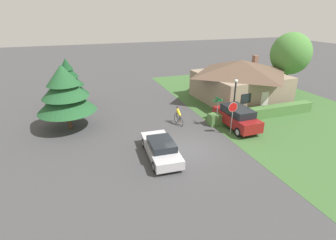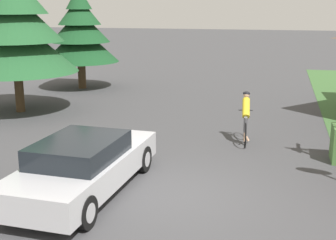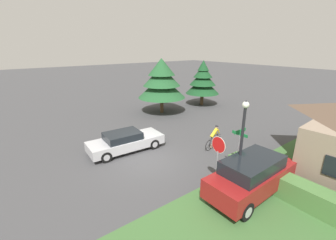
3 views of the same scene
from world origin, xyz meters
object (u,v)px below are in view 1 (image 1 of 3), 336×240
(cyclist, at_px, (179,116))
(street_lamp, at_px, (234,99))
(street_name_sign, at_px, (218,107))
(cottage_house, at_px, (240,80))
(parked_suv_right, at_px, (236,117))
(stop_sign, at_px, (233,112))
(conifer_tall_near, at_px, (65,92))
(conifer_tall_far, at_px, (68,81))
(sedan_left_lane, at_px, (161,148))
(deciduous_tree_right, at_px, (291,54))

(cyclist, distance_m, street_lamp, 4.95)
(street_name_sign, bearing_deg, cottage_house, 43.61)
(parked_suv_right, relative_size, street_name_sign, 1.88)
(cottage_house, height_order, parked_suv_right, cottage_house)
(street_name_sign, bearing_deg, stop_sign, -82.79)
(street_lamp, height_order, conifer_tall_near, conifer_tall_near)
(cottage_house, relative_size, conifer_tall_far, 1.86)
(cyclist, xyz_separation_m, street_lamp, (3.76, -2.55, 1.96))
(cyclist, relative_size, conifer_tall_near, 0.31)
(conifer_tall_far, bearing_deg, conifer_tall_near, -92.33)
(sedan_left_lane, distance_m, parked_suv_right, 7.96)
(sedan_left_lane, bearing_deg, conifer_tall_near, 42.44)
(sedan_left_lane, height_order, parked_suv_right, parked_suv_right)
(sedan_left_lane, height_order, conifer_tall_far, conifer_tall_far)
(parked_suv_right, distance_m, street_name_sign, 1.82)
(cyclist, bearing_deg, street_lamp, -129.43)
(stop_sign, relative_size, conifer_tall_far, 0.54)
(sedan_left_lane, height_order, stop_sign, stop_sign)
(stop_sign, bearing_deg, deciduous_tree_right, -147.08)
(sedan_left_lane, distance_m, street_name_sign, 7.07)
(cyclist, relative_size, street_lamp, 0.39)
(cottage_house, distance_m, street_lamp, 8.41)
(cyclist, bearing_deg, street_name_sign, -122.36)
(stop_sign, distance_m, street_lamp, 1.26)
(sedan_left_lane, bearing_deg, street_name_sign, -58.39)
(sedan_left_lane, distance_m, cyclist, 5.80)
(cottage_house, relative_size, street_lamp, 2.14)
(street_name_sign, bearing_deg, deciduous_tree_right, 25.51)
(sedan_left_lane, bearing_deg, conifer_tall_far, 26.95)
(stop_sign, distance_m, conifer_tall_far, 16.32)
(street_lamp, xyz_separation_m, street_name_sign, (-0.84, 1.06, -0.92))
(conifer_tall_near, bearing_deg, stop_sign, -24.76)
(stop_sign, bearing_deg, sedan_left_lane, 13.31)
(cottage_house, xyz_separation_m, deciduous_tree_right, (6.83, 0.45, 2.40))
(street_lamp, xyz_separation_m, conifer_tall_near, (-12.75, 4.78, 0.52))
(deciduous_tree_right, bearing_deg, street_lamp, -149.05)
(stop_sign, xyz_separation_m, street_name_sign, (-0.24, 1.87, -0.17))
(sedan_left_lane, height_order, street_lamp, street_lamp)
(street_lamp, distance_m, conifer_tall_far, 16.22)
(conifer_tall_near, xyz_separation_m, conifer_tall_far, (0.22, 5.52, -0.46))
(cyclist, distance_m, street_name_sign, 3.44)
(conifer_tall_near, bearing_deg, cottage_house, 6.12)
(cyclist, bearing_deg, stop_sign, -142.12)
(parked_suv_right, relative_size, conifer_tall_near, 0.89)
(cyclist, xyz_separation_m, conifer_tall_near, (-8.99, 2.23, 2.48))
(cottage_house, height_order, deciduous_tree_right, deciduous_tree_right)
(sedan_left_lane, height_order, deciduous_tree_right, deciduous_tree_right)
(cyclist, bearing_deg, conifer_tall_far, 43.26)
(cyclist, height_order, deciduous_tree_right, deciduous_tree_right)
(cyclist, distance_m, conifer_tall_near, 9.59)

